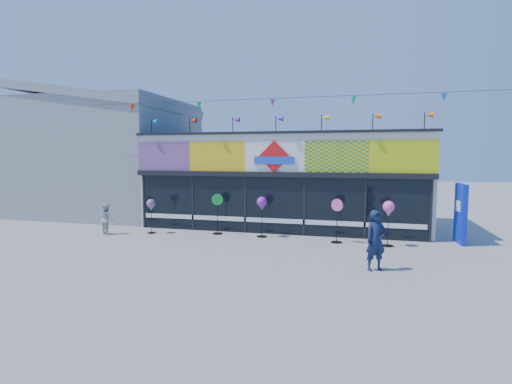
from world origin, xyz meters
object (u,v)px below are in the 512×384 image
(adult_man, at_px, (376,240))
(spinner_3, at_px, (337,220))
(spinner_4, at_px, (389,210))
(spinner_0, at_px, (151,206))
(child, at_px, (107,219))
(spinner_1, at_px, (217,213))
(blue_sign, at_px, (461,214))
(spinner_2, at_px, (262,205))

(adult_man, bearing_deg, spinner_3, 80.00)
(spinner_3, relative_size, spinner_4, 1.01)
(spinner_0, relative_size, child, 1.13)
(spinner_4, bearing_deg, spinner_0, -179.97)
(spinner_1, xyz_separation_m, adult_man, (5.96, -3.67, -0.02))
(spinner_0, bearing_deg, spinner_3, 0.94)
(blue_sign, distance_m, spinner_1, 9.02)
(blue_sign, relative_size, child, 1.74)
(spinner_4, relative_size, child, 1.29)
(spinner_2, distance_m, spinner_3, 2.91)
(blue_sign, distance_m, spinner_4, 2.79)
(blue_sign, xyz_separation_m, spinner_0, (-11.65, -1.17, 0.04))
(spinner_2, xyz_separation_m, child, (-6.16, -1.04, -0.64))
(spinner_0, height_order, adult_man, adult_man)
(adult_man, bearing_deg, spinner_2, 108.12)
(spinner_1, bearing_deg, adult_man, -31.64)
(adult_man, bearing_deg, spinner_0, 129.14)
(spinner_0, relative_size, spinner_3, 0.87)
(blue_sign, xyz_separation_m, adult_man, (-3.04, -4.32, -0.25))
(blue_sign, xyz_separation_m, spinner_1, (-9.00, -0.64, -0.22))
(spinner_2, height_order, child, spinner_2)
(spinner_0, bearing_deg, child, -159.74)
(spinner_0, height_order, spinner_4, spinner_4)
(spinner_2, distance_m, adult_man, 5.46)
(spinner_0, xyz_separation_m, spinner_4, (9.12, 0.00, 0.15))
(spinner_3, xyz_separation_m, spinner_4, (1.75, -0.12, 0.43))
(child, bearing_deg, spinner_2, -146.43)
(spinner_4, bearing_deg, spinner_1, 175.38)
(spinner_4, xyz_separation_m, child, (-10.77, -0.61, -0.65))
(blue_sign, relative_size, spinner_4, 1.35)
(spinner_2, xyz_separation_m, adult_man, (4.10, -3.58, -0.42))
(spinner_4, height_order, child, spinner_4)
(spinner_1, distance_m, spinner_3, 4.74)
(spinner_2, distance_m, spinner_4, 4.63)
(spinner_0, distance_m, spinner_3, 7.38)
(blue_sign, height_order, spinner_1, blue_sign)
(adult_man, bearing_deg, spinner_1, 117.57)
(spinner_1, relative_size, spinner_3, 1.01)
(spinner_3, bearing_deg, spinner_0, -179.06)
(blue_sign, bearing_deg, spinner_0, -177.36)
(spinner_2, bearing_deg, blue_sign, 5.92)
(spinner_0, relative_size, spinner_1, 0.86)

